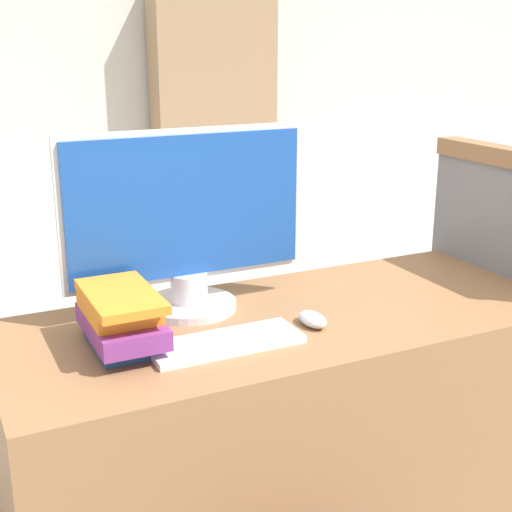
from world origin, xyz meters
name	(u,v)px	position (x,y,z in m)	size (l,w,h in m)	color
wall_back	(0,41)	(0.00, 5.50, 1.40)	(12.00, 0.06, 2.80)	beige
desk	(286,452)	(0.00, 0.29, 0.38)	(1.40, 0.58, 0.77)	#8C603D
carrel_divider	(499,336)	(0.73, 0.30, 0.57)	(0.07, 0.60, 1.13)	slate
monitor	(187,223)	(-0.20, 0.44, 0.99)	(0.62, 0.24, 0.45)	silver
keyboard	(225,343)	(-0.21, 0.19, 0.78)	(0.35, 0.13, 0.02)	white
mouse	(312,319)	(0.02, 0.21, 0.78)	(0.05, 0.10, 0.03)	silver
book_stack	(122,319)	(-0.42, 0.28, 0.84)	(0.15, 0.26, 0.13)	#285199
bookshelf_far	(214,91)	(1.87, 5.26, 0.94)	(1.19, 0.32, 1.88)	#9E7A56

